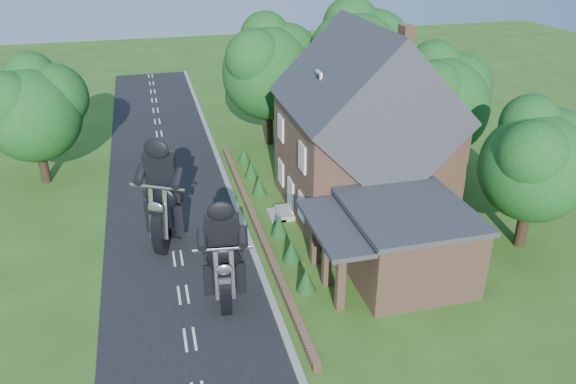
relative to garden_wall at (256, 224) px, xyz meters
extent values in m
plane|color=#2B5518|center=(-4.30, -5.00, -0.20)|extent=(120.00, 120.00, 0.00)
cube|color=black|center=(-4.30, -5.00, -0.19)|extent=(7.00, 80.00, 0.02)
cube|color=gray|center=(-0.65, -5.00, -0.14)|extent=(0.30, 80.00, 0.12)
cube|color=brown|center=(0.00, 0.00, 0.00)|extent=(0.30, 22.00, 0.40)
cube|color=brown|center=(6.20, 1.00, 2.80)|extent=(8.00, 8.00, 6.00)
cube|color=#2A2C32|center=(6.20, 1.00, 5.80)|extent=(8.48, 8.64, 8.48)
cube|color=brown|center=(8.20, 1.00, 9.00)|extent=(0.60, 0.90, 1.60)
cube|color=white|center=(3.60, 1.00, 7.30)|extent=(0.12, 0.80, 0.90)
cube|color=black|center=(3.54, 1.00, 7.30)|extent=(0.04, 0.55, 0.65)
cube|color=white|center=(2.14, 1.00, 0.85)|extent=(0.10, 1.10, 2.10)
cube|color=gray|center=(1.80, 1.00, -0.05)|extent=(0.80, 1.60, 0.30)
cube|color=gray|center=(1.30, 1.00, -0.12)|extent=(0.80, 1.60, 0.15)
cube|color=white|center=(2.14, -1.20, 1.40)|extent=(0.10, 1.10, 1.40)
cube|color=black|center=(2.12, -1.20, 1.40)|extent=(0.04, 0.92, 1.22)
cube|color=white|center=(2.14, 3.20, 1.40)|extent=(0.10, 1.10, 1.40)
cube|color=black|center=(2.12, 3.20, 1.40)|extent=(0.04, 0.92, 1.22)
cube|color=white|center=(2.14, -1.20, 4.10)|extent=(0.10, 1.10, 1.40)
cube|color=black|center=(2.12, -1.20, 4.10)|extent=(0.04, 0.92, 1.22)
cube|color=white|center=(2.14, 3.20, 4.10)|extent=(0.10, 1.10, 1.40)
cube|color=black|center=(2.12, 3.20, 4.10)|extent=(0.04, 0.92, 1.22)
cube|color=brown|center=(5.70, -5.80, 1.40)|extent=(5.00, 5.60, 3.20)
cube|color=#2A2C32|center=(5.70, -5.80, 3.12)|extent=(5.30, 5.94, 0.24)
cube|color=#2A2C32|center=(2.60, -5.80, 2.75)|extent=(2.60, 5.32, 0.22)
cube|color=brown|center=(2.00, -7.60, 1.20)|extent=(0.35, 0.35, 2.80)
cube|color=brown|center=(2.00, -5.80, 1.20)|extent=(0.35, 0.35, 2.80)
cube|color=brown|center=(2.00, -4.00, 1.20)|extent=(0.35, 0.35, 2.80)
cylinder|color=black|center=(12.70, -5.00, 1.20)|extent=(0.56, 0.56, 2.80)
sphere|color=#134216|center=(12.70, -5.00, 4.03)|extent=(5.20, 5.20, 5.20)
sphere|color=#134216|center=(13.87, -4.48, 4.81)|extent=(3.74, 3.74, 3.74)
sphere|color=#134216|center=(11.79, -5.78, 5.07)|extent=(3.22, 3.22, 3.22)
sphere|color=#134216|center=(12.80, -3.96, 5.85)|extent=(2.86, 2.86, 2.86)
cylinder|color=black|center=(12.20, 3.50, 1.30)|extent=(0.56, 0.56, 3.00)
sphere|color=#134216|center=(12.20, 3.50, 4.45)|extent=(6.00, 6.00, 6.00)
sphere|color=#134216|center=(13.55, 4.10, 5.35)|extent=(4.32, 4.32, 4.32)
sphere|color=#134216|center=(11.15, 2.60, 5.65)|extent=(3.72, 3.72, 3.72)
sphere|color=#134216|center=(12.30, 4.70, 6.55)|extent=(3.30, 3.30, 3.30)
cylinder|color=black|center=(9.70, 11.00, 1.60)|extent=(0.56, 0.56, 3.60)
sphere|color=#134216|center=(9.70, 11.00, 5.38)|extent=(7.20, 7.20, 7.20)
sphere|color=#134216|center=(11.32, 11.72, 6.46)|extent=(5.18, 5.18, 5.18)
sphere|color=#134216|center=(8.44, 9.92, 6.82)|extent=(4.46, 4.46, 4.46)
sphere|color=#134216|center=(9.80, 12.44, 7.90)|extent=(3.96, 3.96, 3.96)
cylinder|color=black|center=(3.70, 12.00, 1.50)|extent=(0.56, 0.56, 3.40)
sphere|color=#134216|center=(3.70, 12.00, 4.96)|extent=(6.40, 6.40, 6.40)
sphere|color=#134216|center=(5.14, 12.64, 5.92)|extent=(4.61, 4.61, 4.61)
sphere|color=#134216|center=(2.58, 11.04, 6.24)|extent=(3.97, 3.97, 3.97)
sphere|color=#134216|center=(3.80, 13.28, 7.20)|extent=(3.52, 3.52, 3.52)
cylinder|color=black|center=(-11.30, 9.00, 1.20)|extent=(0.56, 0.56, 2.80)
sphere|color=#134216|center=(-11.30, 9.00, 4.14)|extent=(5.60, 5.60, 5.60)
sphere|color=#134216|center=(-10.04, 9.56, 4.98)|extent=(4.03, 4.03, 4.03)
sphere|color=#134216|center=(-12.28, 8.16, 5.26)|extent=(3.47, 3.47, 3.47)
sphere|color=#134216|center=(-11.20, 10.12, 6.10)|extent=(3.08, 3.08, 3.08)
cone|color=#113715|center=(1.00, -6.00, 0.35)|extent=(0.90, 0.90, 1.10)
cone|color=#113715|center=(1.00, -3.50, 0.35)|extent=(0.90, 0.90, 1.10)
cone|color=#113715|center=(1.00, -1.00, 0.35)|extent=(0.90, 0.90, 1.10)
cone|color=#113715|center=(1.00, 4.00, 0.35)|extent=(0.90, 0.90, 1.10)
cone|color=#113715|center=(1.00, 6.50, 0.35)|extent=(0.90, 0.90, 1.10)
cone|color=#113715|center=(1.00, 9.00, 0.35)|extent=(0.90, 0.90, 1.10)
camera|label=1|loc=(-4.88, -25.57, 14.65)|focal=35.00mm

